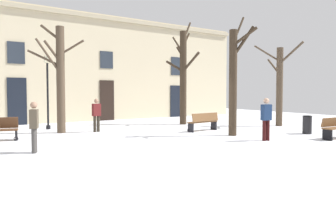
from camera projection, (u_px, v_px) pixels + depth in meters
name	position (u px, v px, depth m)	size (l,w,h in m)	color
ground_plane	(191.00, 137.00, 12.98)	(34.06, 34.06, 0.00)	white
building_facade	(108.00, 67.00, 20.70)	(21.29, 0.60, 7.05)	beige
tree_center	(279.00, 84.00, 17.13)	(1.45, 2.74, 4.62)	#4C3D2D
tree_near_facade	(183.00, 75.00, 17.99)	(1.49, 2.41, 6.13)	#382B1E
tree_right_of_center	(60.00, 77.00, 14.17)	(2.30, 1.44, 5.08)	#4C3D2D
tree_foreground	(234.00, 78.00, 13.31)	(1.16, 1.48, 5.33)	#382B1E
streetlamp	(48.00, 84.00, 15.58)	(0.30, 0.30, 3.81)	black
litter_bin	(307.00, 125.00, 13.93)	(0.42, 0.42, 0.83)	black
bench_near_lamp	(203.00, 122.00, 14.91)	(1.74, 0.58, 0.89)	brown
person_crossing_plaza	(34.00, 125.00, 9.57)	(0.33, 0.43, 1.61)	#403D3A
person_by_shop_door	(96.00, 114.00, 14.58)	(0.40, 0.26, 1.59)	#2D271E
person_near_bench	(266.00, 117.00, 11.94)	(0.41, 0.28, 1.68)	#350F0F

